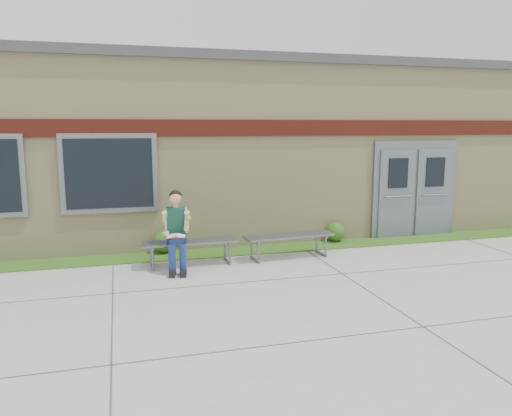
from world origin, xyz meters
name	(u,v)px	position (x,y,z in m)	size (l,w,h in m)	color
ground	(300,287)	(0.00, 0.00, 0.00)	(80.00, 80.00, 0.00)	#9E9E99
grass_strip	(258,250)	(0.00, 2.60, 0.01)	(16.00, 0.80, 0.02)	#2B5516
school_building	(224,146)	(0.00, 5.99, 2.10)	(16.20, 6.22, 4.20)	beige
bench_left	(190,246)	(-1.56, 1.84, 0.36)	(1.83, 0.53, 0.47)	slate
bench_right	(289,240)	(0.44, 1.84, 0.37)	(1.86, 0.64, 0.47)	slate
girl	(176,229)	(-1.84, 1.62, 0.76)	(0.54, 0.93, 1.47)	navy
shrub_mid	(164,242)	(-1.97, 2.85, 0.25)	(0.47, 0.47, 0.47)	#2B5516
shrub_east	(335,232)	(1.92, 2.85, 0.24)	(0.44, 0.44, 0.44)	#2B5516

